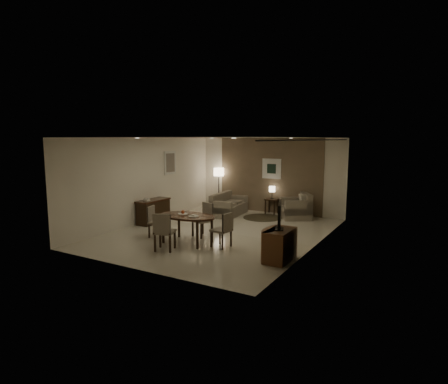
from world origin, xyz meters
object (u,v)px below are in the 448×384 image
Objects in this scene: chair_right at (221,230)px; side_table at (272,206)px; console_desk at (153,211)px; armchair at (296,206)px; tv_cabinet at (280,245)px; dining_table at (188,229)px; floor_lamp at (219,188)px; sofa at (229,204)px; chair_far at (202,220)px; chair_near at (165,231)px; chair_left at (157,222)px.

chair_right is 4.51m from side_table.
armchair reaches higher than console_desk.
tv_cabinet is at bearing -17.86° from armchair.
floor_lamp is at bearing 111.33° from dining_table.
floor_lamp is (0.50, 3.25, 0.40)m from console_desk.
tv_cabinet is at bearing -17.05° from console_desk.
sofa is (1.48, 2.31, 0.01)m from console_desk.
floor_lamp is (-4.39, 4.75, 0.43)m from tv_cabinet.
tv_cabinet is 4.58m from armchair.
console_desk is at bearing 141.47° from sofa.
chair_far is at bearing -65.47° from floor_lamp.
chair_right is at bearing -159.55° from sofa.
chair_far is 1.05× the size of chair_right.
floor_lamp is at bearing 81.28° from console_desk.
armchair is 1.06m from side_table.
chair_far is (-2.62, 0.88, 0.11)m from tv_cabinet.
chair_right is 4.18m from armchair.
chair_near is 1.38m from chair_right.
dining_table is 0.72m from chair_far.
console_desk is 3.07m from chair_near.
floor_lamp is (-0.98, 0.94, 0.40)m from sofa.
chair_right reaches higher than sofa.
floor_lamp reaches higher than tv_cabinet.
side_table is at bearing -30.89° from chair_left.
chair_left is 0.54× the size of floor_lamp.
dining_table is 1.68× the size of chair_far.
tv_cabinet is at bearing -65.29° from side_table.
chair_right is (1.04, 0.91, -0.03)m from chair_near.
dining_table is 2.84× the size of side_table.
chair_near is at bearing -44.29° from console_desk.
floor_lamp is at bearing -3.55° from chair_left.
floor_lamp is (-0.74, 4.53, 0.36)m from chair_left.
side_table is (-1.00, 0.32, -0.15)m from armchair.
chair_left is 0.52× the size of sofa.
chair_right reaches higher than dining_table.
chair_right is 1.61× the size of side_table.
floor_lamp reaches higher than armchair.
armchair is 1.77× the size of side_table.
dining_table is 1.61× the size of armchair.
tv_cabinet is at bearing -1.79° from chair_far.
sofa is (-3.41, 3.81, 0.03)m from tv_cabinet.
sofa is 1.69× the size of armchair.
armchair is at bearing -178.84° from chair_right.
floor_lamp is (-2.74, 4.49, 0.34)m from chair_right.
sofa is (-1.76, 3.55, -0.06)m from chair_right.
dining_table is 0.99× the size of floor_lamp.
armchair is at bearing 71.60° from dining_table.
chair_left is at bearing -81.21° from chair_right.
tv_cabinet is 0.97× the size of chair_near.
dining_table is at bearing -71.39° from chair_far.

